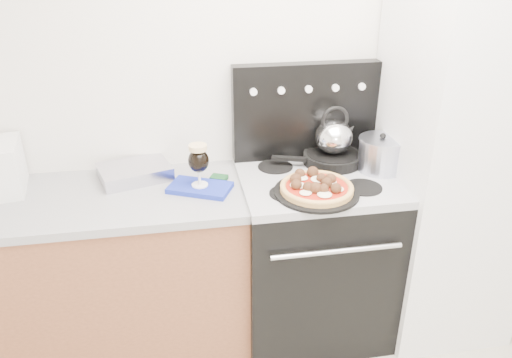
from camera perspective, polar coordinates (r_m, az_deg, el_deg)
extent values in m
cube|color=silver|center=(2.63, 3.69, 9.68)|extent=(3.50, 0.01, 2.50)
cube|color=brown|center=(2.69, -17.39, -10.76)|extent=(1.45, 0.60, 0.86)
cube|color=#97979B|center=(2.46, -18.77, -2.29)|extent=(1.48, 0.63, 0.04)
cube|color=black|center=(2.72, 6.47, -8.92)|extent=(0.76, 0.65, 0.88)
cube|color=#ADADB2|center=(2.48, 6.99, -0.19)|extent=(0.76, 0.65, 0.04)
cube|color=black|center=(2.63, 5.63, 7.73)|extent=(0.76, 0.08, 0.50)
cube|color=silver|center=(2.72, 21.51, 1.65)|extent=(0.64, 0.68, 1.90)
cube|color=silver|center=(2.55, -13.69, 0.80)|extent=(0.39, 0.33, 0.07)
cube|color=#1C2DAB|center=(2.38, -6.41, -1.00)|extent=(0.33, 0.27, 0.02)
cylinder|color=black|center=(2.32, 6.92, -1.50)|extent=(0.48, 0.48, 0.01)
cylinder|color=black|center=(2.63, 8.71, 2.37)|extent=(0.38, 0.38, 0.05)
cylinder|color=#B6BACE|center=(2.58, 14.05, 2.66)|extent=(0.23, 0.23, 0.16)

